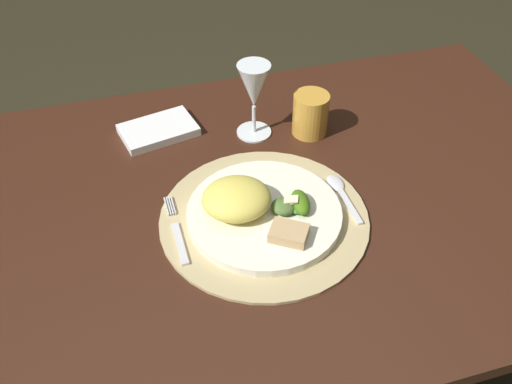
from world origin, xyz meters
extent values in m
cube|color=#371C11|center=(0.00, 0.00, 0.69)|extent=(1.37, 0.81, 0.03)
cylinder|color=#351B11|center=(0.61, 0.33, 0.34)|extent=(0.07, 0.07, 0.68)
cylinder|color=tan|center=(0.03, -0.05, 0.71)|extent=(0.36, 0.36, 0.01)
cylinder|color=white|center=(0.03, -0.05, 0.72)|extent=(0.26, 0.26, 0.02)
ellipsoid|color=#E3CE56|center=(-0.02, -0.03, 0.75)|extent=(0.13, 0.12, 0.05)
ellipsoid|color=#426E14|center=(0.09, -0.06, 0.74)|extent=(0.04, 0.06, 0.02)
ellipsoid|color=#49662E|center=(0.06, -0.06, 0.74)|extent=(0.05, 0.06, 0.02)
ellipsoid|color=#3C7E31|center=(0.08, -0.06, 0.73)|extent=(0.04, 0.05, 0.01)
cube|color=beige|center=(0.08, -0.06, 0.74)|extent=(0.02, 0.03, 0.01)
cube|color=beige|center=(0.07, -0.06, 0.75)|extent=(0.03, 0.03, 0.01)
cube|color=tan|center=(0.05, -0.12, 0.73)|extent=(0.07, 0.07, 0.02)
cube|color=silver|center=(-0.12, -0.07, 0.71)|extent=(0.01, 0.09, 0.00)
cube|color=silver|center=(-0.13, 0.02, 0.71)|extent=(0.00, 0.05, 0.00)
cube|color=silver|center=(-0.13, 0.02, 0.71)|extent=(0.00, 0.05, 0.00)
cube|color=silver|center=(-0.12, 0.02, 0.71)|extent=(0.00, 0.05, 0.00)
cube|color=silver|center=(-0.12, 0.02, 0.71)|extent=(0.00, 0.05, 0.00)
cube|color=silver|center=(0.18, -0.07, 0.71)|extent=(0.01, 0.09, 0.00)
ellipsoid|color=silver|center=(0.18, -0.01, 0.71)|extent=(0.03, 0.05, 0.01)
cube|color=silver|center=(-0.11, 0.24, 0.71)|extent=(0.16, 0.12, 0.02)
cylinder|color=silver|center=(0.08, 0.19, 0.70)|extent=(0.07, 0.07, 0.00)
cylinder|color=silver|center=(0.08, 0.19, 0.74)|extent=(0.01, 0.01, 0.06)
cone|color=silver|center=(0.08, 0.19, 0.81)|extent=(0.06, 0.06, 0.09)
cylinder|color=gold|center=(0.19, 0.16, 0.75)|extent=(0.07, 0.07, 0.09)
camera|label=1|loc=(-0.17, -0.70, 1.39)|focal=39.51mm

